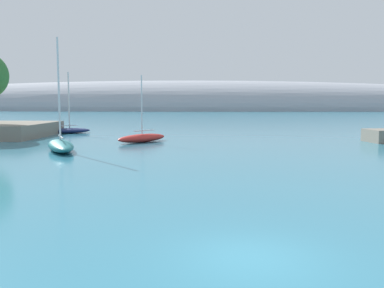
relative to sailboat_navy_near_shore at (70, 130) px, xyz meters
The scene contains 5 objects.
water 49.83m from the sailboat_navy_near_shore, 65.41° to the right, with size 600.00×600.00×0.00m, color teal.
distant_ridge 149.72m from the sailboat_navy_near_shore, 88.93° to the left, with size 399.70×55.17×28.96m, color #999EA8.
sailboat_navy_near_shore is the anchor object (origin of this frame).
sailboat_red_mid_mooring 17.13m from the sailboat_navy_near_shore, 44.95° to the right, with size 5.39×6.15×7.21m.
sailboat_teal_outer_mooring 21.35m from the sailboat_navy_near_shore, 73.17° to the right, with size 5.32×8.22×9.98m.
Camera 1 is at (-1.13, -11.50, 4.42)m, focal length 39.02 mm.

